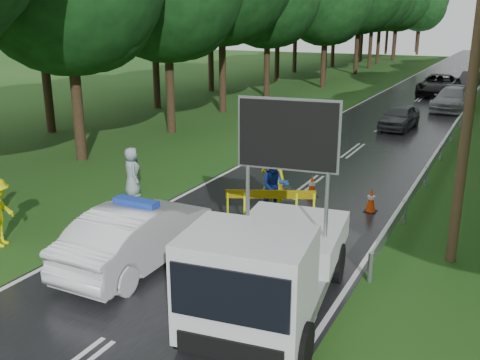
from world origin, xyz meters
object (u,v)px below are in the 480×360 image
Objects in this scene: barrier at (271,199)px; queue_car_fourth at (470,79)px; queue_car_first at (399,117)px; queue_car_second at (452,99)px; police_sedan at (138,235)px; work_truck at (267,265)px; queue_car_third at (438,85)px; civilian at (274,186)px; officer at (273,181)px.

queue_car_fourth is (2.28, 37.43, -0.14)m from barrier.
queue_car_first is 7.92m from queue_car_second.
queue_car_first is at bearing -97.22° from police_sedan.
police_sedan is at bearing -92.29° from queue_car_first.
work_truck is 1.08× the size of queue_car_second.
queue_car_second is 1.27× the size of queue_car_fourth.
police_sedan reaches higher than queue_car_fourth.
police_sedan is 34.34m from queue_car_third.
queue_car_third is (2.33, 34.27, 0.05)m from police_sedan.
queue_car_second is (4.05, 27.41, -0.03)m from police_sedan.
work_truck is 3.03× the size of civilian.
police_sedan is at bearing 52.19° from officer.
barrier is 15.93m from queue_car_first.
work_truck is at bearing 167.69° from police_sedan.
civilian is 22.90m from queue_car_second.
officer is 14.88m from queue_car_first.
police_sedan is 1.96× the size of barrier.
police_sedan is 19.82m from queue_car_first.
work_truck reaches higher than police_sedan.
work_truck is 2.76× the size of officer.
queue_car_second reaches higher than queue_car_first.
queue_car_third is at bearing 64.47° from barrier.
queue_car_fourth is at bearing -96.31° from police_sedan.
officer is at bearing 105.09° from work_truck.
civilian is (-0.26, 0.88, 0.10)m from barrier.
queue_car_second is 0.87× the size of queue_car_third.
queue_car_third is (-1.72, 6.86, 0.07)m from queue_car_second.
queue_car_fourth is at bearing 82.02° from work_truck.
police_sedan is 3.79m from work_truck.
queue_car_third is 1.46× the size of queue_car_fourth.
barrier is 1.15m from officer.
officer is 22.73m from queue_car_second.
queue_car_second is (0.35, 28.17, -0.39)m from work_truck.
police_sedan is 5.03m from officer.
queue_car_fourth is at bearing 89.44° from queue_car_first.
civilian is (0.13, -0.19, -0.09)m from officer.
officer is 0.25m from civilian.
queue_car_fourth is (2.55, 36.55, -0.24)m from civilian.
queue_car_first is 21.59m from queue_car_fourth.
queue_car_third reaches higher than queue_car_first.
police_sedan reaches higher than queue_car_third.
civilian is (1.50, 4.65, 0.14)m from police_sedan.
barrier is 0.92m from civilian.
queue_car_fourth is at bearing -116.25° from officer.
civilian is at bearing -92.29° from queue_car_second.
civilian is (-2.20, 5.41, -0.22)m from work_truck.
barrier is 0.62× the size of queue_car_first.
officer is at bearing -92.68° from queue_car_second.
work_truck is 1.43× the size of queue_car_first.
officer is 1.10× the size of civilian.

